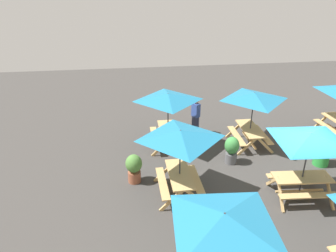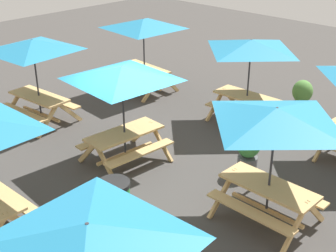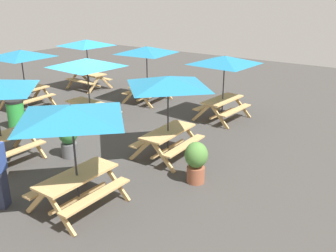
% 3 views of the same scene
% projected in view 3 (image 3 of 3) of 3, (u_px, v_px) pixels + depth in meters
% --- Properties ---
extents(ground_plane, '(31.96, 31.96, 0.00)m').
position_uv_depth(ground_plane, '(86.00, 127.00, 12.86)').
color(ground_plane, '#3D3A38').
rests_on(ground_plane, ground).
extents(picnic_table_0, '(2.01, 2.01, 2.34)m').
position_uv_depth(picnic_table_0, '(72.00, 120.00, 7.43)').
color(picnic_table_0, tan).
rests_on(picnic_table_0, ground).
extents(picnic_table_1, '(2.03, 2.03, 2.34)m').
position_uv_depth(picnic_table_1, '(168.00, 87.00, 9.91)').
color(picnic_table_1, tan).
rests_on(picnic_table_1, ground).
extents(picnic_table_2, '(2.82, 2.82, 2.34)m').
position_uv_depth(picnic_table_2, '(87.00, 68.00, 12.48)').
color(picnic_table_2, tan).
rests_on(picnic_table_2, ground).
extents(picnic_table_3, '(2.82, 2.82, 2.34)m').
position_uv_depth(picnic_table_3, '(224.00, 65.00, 12.94)').
color(picnic_table_3, tan).
rests_on(picnic_table_3, ground).
extents(picnic_table_6, '(2.82, 2.82, 2.34)m').
position_uv_depth(picnic_table_6, '(147.00, 54.00, 15.13)').
color(picnic_table_6, tan).
rests_on(picnic_table_6, ground).
extents(picnic_table_7, '(2.83, 2.83, 2.34)m').
position_uv_depth(picnic_table_7, '(21.00, 58.00, 14.23)').
color(picnic_table_7, tan).
rests_on(picnic_table_7, ground).
extents(picnic_table_8, '(2.82, 2.82, 2.34)m').
position_uv_depth(picnic_table_8, '(86.00, 46.00, 17.19)').
color(picnic_table_8, tan).
rests_on(picnic_table_8, ground).
extents(trash_bin_green, '(0.59, 0.59, 0.98)m').
position_uv_depth(trash_bin_green, '(16.00, 114.00, 12.61)').
color(trash_bin_green, green).
rests_on(trash_bin_green, ground).
extents(potted_plant_0, '(0.56, 0.56, 1.04)m').
position_uv_depth(potted_plant_0, '(196.00, 160.00, 8.96)').
color(potted_plant_0, '#935138').
rests_on(potted_plant_0, ground).
extents(potted_plant_1, '(0.54, 0.54, 1.08)m').
position_uv_depth(potted_plant_1, '(68.00, 137.00, 10.35)').
color(potted_plant_1, '#59595B').
rests_on(potted_plant_1, ground).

